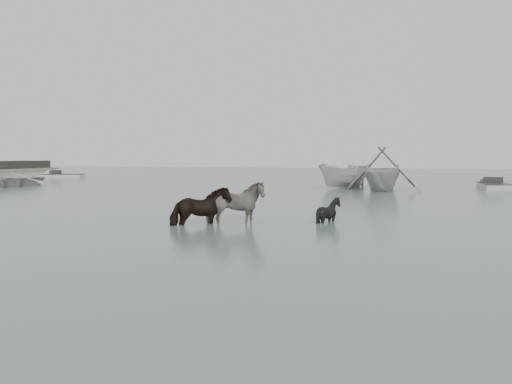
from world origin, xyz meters
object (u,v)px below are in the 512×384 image
pony_pinto (235,198)px  pony_dark (201,200)px  pony_black (329,203)px  rowboat_lead (6,179)px

pony_pinto → pony_dark: size_ratio=1.22×
pony_black → pony_dark: bearing=93.7°
pony_dark → rowboat_lead: (-20.06, 13.94, -0.23)m
pony_pinto → pony_dark: bearing=105.6°
pony_black → rowboat_lead: size_ratio=0.22×
pony_dark → rowboat_lead: size_ratio=0.29×
pony_black → rowboat_lead: 26.68m
pony_dark → pony_black: (3.72, 1.84, -0.19)m
pony_pinto → rowboat_lead: (-20.98, 13.40, -0.25)m
pony_dark → rowboat_lead: bearing=79.3°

